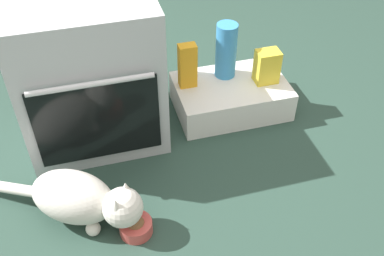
% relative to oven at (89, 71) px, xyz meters
% --- Properties ---
extents(ground, '(8.00, 8.00, 0.00)m').
position_rel_oven_xyz_m(ground, '(0.07, -0.46, -0.37)').
color(ground, '#284238').
extents(oven, '(0.64, 0.58, 0.74)m').
position_rel_oven_xyz_m(oven, '(0.00, 0.00, 0.00)').
color(oven, '#B7BABF').
rests_on(oven, ground).
extents(pantry_cabinet, '(0.59, 0.39, 0.16)m').
position_rel_oven_xyz_m(pantry_cabinet, '(0.71, -0.01, -0.29)').
color(pantry_cabinet, white).
rests_on(pantry_cabinet, ground).
extents(food_bowl, '(0.14, 0.14, 0.09)m').
position_rel_oven_xyz_m(food_bowl, '(0.07, -0.68, -0.33)').
color(food_bowl, '#C64C47').
rests_on(food_bowl, ground).
extents(cat, '(0.67, 0.48, 0.24)m').
position_rel_oven_xyz_m(cat, '(-0.12, -0.55, -0.24)').
color(cat, silver).
rests_on(cat, ground).
extents(juice_carton, '(0.09, 0.06, 0.24)m').
position_rel_oven_xyz_m(juice_carton, '(0.49, 0.04, -0.08)').
color(juice_carton, orange).
rests_on(juice_carton, pantry_cabinet).
extents(water_bottle, '(0.11, 0.11, 0.30)m').
position_rel_oven_xyz_m(water_bottle, '(0.71, 0.08, -0.05)').
color(water_bottle, '#388CD1').
rests_on(water_bottle, pantry_cabinet).
extents(snack_bag, '(0.12, 0.09, 0.18)m').
position_rel_oven_xyz_m(snack_bag, '(0.90, -0.03, -0.11)').
color(snack_bag, yellow).
rests_on(snack_bag, pantry_cabinet).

